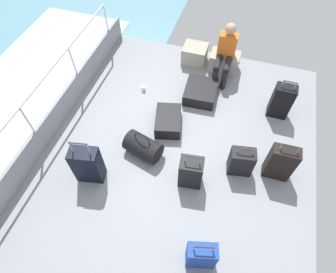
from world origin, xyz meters
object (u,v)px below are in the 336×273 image
at_px(suitcase_0, 87,165).
at_px(suitcase_4, 241,162).
at_px(suitcase_3, 280,163).
at_px(suitcase_6, 201,256).
at_px(passenger_seated, 226,52).
at_px(suitcase_5, 281,101).
at_px(paper_cup, 143,88).
at_px(cargo_crate_1, 224,62).
at_px(suitcase_2, 168,121).
at_px(duffel_bag, 143,147).
at_px(cargo_crate_0, 195,54).
at_px(suitcase_1, 191,172).
at_px(suitcase_7, 201,92).

bearing_deg(suitcase_0, suitcase_4, 19.73).
xyz_separation_m(suitcase_3, suitcase_6, (-0.83, -1.60, -0.06)).
xyz_separation_m(passenger_seated, suitcase_5, (1.15, -0.74, -0.23)).
relative_size(passenger_seated, suitcase_4, 1.77).
relative_size(suitcase_5, paper_cup, 7.91).
relative_size(suitcase_4, suitcase_5, 0.77).
xyz_separation_m(cargo_crate_1, suitcase_5, (1.15, -0.92, 0.15)).
bearing_deg(cargo_crate_1, suitcase_2, -110.34).
bearing_deg(suitcase_4, duffel_bag, -174.88).
bearing_deg(suitcase_3, cargo_crate_0, 129.39).
height_order(duffel_bag, paper_cup, duffel_bag).
xyz_separation_m(suitcase_5, duffel_bag, (-2.02, -1.51, -0.15)).
distance_m(cargo_crate_1, suitcase_4, 2.39).
xyz_separation_m(cargo_crate_0, paper_cup, (-0.74, -1.13, -0.14)).
xyz_separation_m(suitcase_2, paper_cup, (-0.72, 0.69, -0.07)).
height_order(suitcase_3, paper_cup, suitcase_3).
bearing_deg(passenger_seated, suitcase_2, -112.44).
height_order(suitcase_1, suitcase_5, suitcase_5).
bearing_deg(suitcase_3, suitcase_6, -117.38).
distance_m(suitcase_1, suitcase_3, 1.34).
distance_m(cargo_crate_0, suitcase_5, 2.04).
bearing_deg(suitcase_0, suitcase_1, 13.70).
relative_size(suitcase_4, suitcase_7, 0.89).
height_order(suitcase_1, suitcase_3, suitcase_3).
bearing_deg(paper_cup, cargo_crate_0, 56.97).
distance_m(cargo_crate_1, suitcase_1, 2.71).
bearing_deg(suitcase_2, passenger_seated, 67.56).
height_order(suitcase_4, paper_cup, suitcase_4).
xyz_separation_m(cargo_crate_1, suitcase_6, (0.40, -3.79, 0.09)).
bearing_deg(suitcase_0, paper_cup, 86.39).
height_order(suitcase_6, duffel_bag, suitcase_6).
relative_size(cargo_crate_0, passenger_seated, 0.48).
relative_size(cargo_crate_1, suitcase_3, 0.77).
bearing_deg(suitcase_1, suitcase_2, 123.91).
relative_size(cargo_crate_1, suitcase_1, 0.85).
relative_size(passenger_seated, suitcase_2, 1.50).
xyz_separation_m(suitcase_4, suitcase_7, (-0.94, 1.39, -0.13)).
distance_m(suitcase_1, suitcase_7, 1.83).
height_order(cargo_crate_0, passenger_seated, passenger_seated).
bearing_deg(cargo_crate_0, cargo_crate_1, -5.77).
height_order(suitcase_6, suitcase_7, suitcase_6).
bearing_deg(suitcase_3, duffel_bag, -173.62).
distance_m(suitcase_2, suitcase_4, 1.43).
bearing_deg(cargo_crate_0, suitcase_4, -61.06).
bearing_deg(suitcase_5, paper_cup, -176.60).
height_order(suitcase_1, paper_cup, suitcase_1).
height_order(passenger_seated, duffel_bag, passenger_seated).
bearing_deg(suitcase_0, suitcase_7, 60.55).
relative_size(suitcase_3, suitcase_4, 1.31).
bearing_deg(cargo_crate_0, suitcase_1, -77.45).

